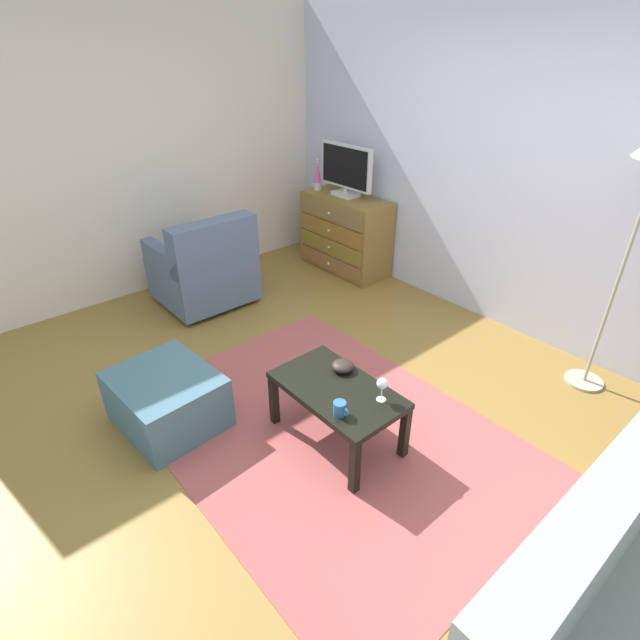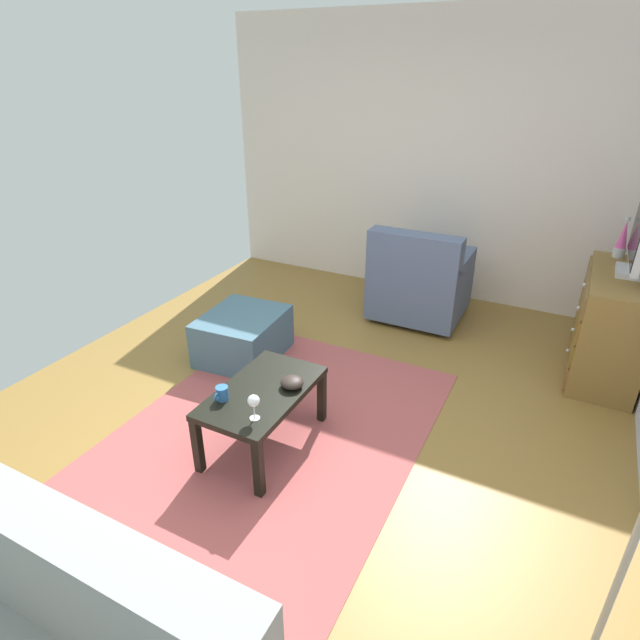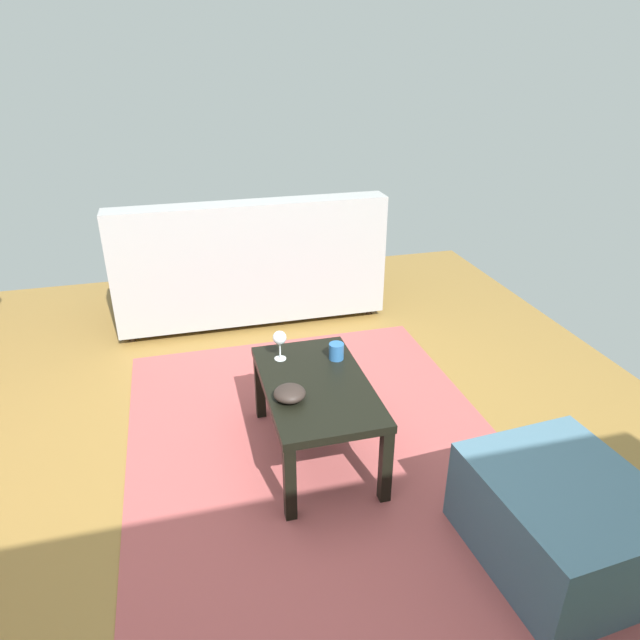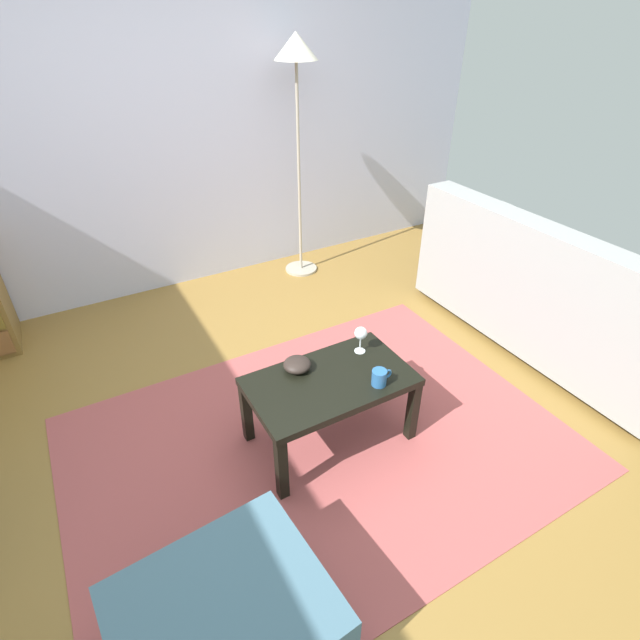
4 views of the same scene
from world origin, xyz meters
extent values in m
cube|color=olive|center=(0.00, 0.00, -0.03)|extent=(5.95, 4.57, 0.05)
cube|color=silver|center=(0.00, 2.05, 1.35)|extent=(5.95, 0.12, 2.70)
cube|color=silver|center=(-2.73, 0.00, 1.35)|extent=(0.12, 4.57, 2.70)
cube|color=#A34C4A|center=(0.20, -0.20, 0.00)|extent=(2.60, 1.90, 0.01)
cube|color=olive|center=(-1.70, 1.74, 0.42)|extent=(1.03, 0.45, 0.83)
cube|color=brown|center=(-1.70, 1.51, 0.13)|extent=(0.97, 0.02, 0.17)
sphere|color=silver|center=(-1.70, 1.49, 0.13)|extent=(0.03, 0.03, 0.03)
cube|color=olive|center=(-1.70, 1.51, 0.32)|extent=(0.97, 0.02, 0.17)
sphere|color=silver|center=(-1.70, 1.49, 0.32)|extent=(0.03, 0.03, 0.03)
cube|color=brown|center=(-1.70, 1.51, 0.51)|extent=(0.97, 0.02, 0.17)
sphere|color=silver|center=(-1.70, 1.49, 0.51)|extent=(0.03, 0.03, 0.03)
cube|color=brown|center=(-1.70, 1.51, 0.71)|extent=(0.97, 0.02, 0.17)
sphere|color=silver|center=(-1.70, 1.49, 0.71)|extent=(0.03, 0.03, 0.03)
cube|color=silver|center=(-1.73, 1.76, 0.85)|extent=(0.28, 0.18, 0.04)
cylinder|color=silver|center=(-1.73, 1.76, 0.90)|extent=(0.04, 0.04, 0.05)
cube|color=silver|center=(-1.73, 1.76, 1.14)|extent=(0.71, 0.05, 0.44)
cube|color=black|center=(-1.73, 1.73, 1.14)|extent=(0.66, 0.01, 0.39)
cylinder|color=#B7B7BC|center=(-2.11, 1.69, 0.87)|extent=(0.09, 0.09, 0.08)
cone|color=#D84C99|center=(-2.11, 1.69, 1.02)|extent=(0.08, 0.08, 0.22)
cylinder|color=#B7B7BC|center=(-2.11, 1.69, 1.15)|extent=(0.04, 0.04, 0.03)
cube|color=black|center=(-0.12, 0.04, 0.19)|extent=(0.05, 0.05, 0.38)
cube|color=black|center=(0.66, 0.04, 0.19)|extent=(0.05, 0.05, 0.38)
cube|color=black|center=(-0.12, -0.39, 0.19)|extent=(0.05, 0.05, 0.38)
cube|color=black|center=(0.66, -0.39, 0.19)|extent=(0.05, 0.05, 0.38)
cube|color=black|center=(0.27, -0.18, 0.40)|extent=(0.84, 0.49, 0.04)
cylinder|color=silver|center=(0.53, -0.06, 0.42)|extent=(0.06, 0.06, 0.00)
cylinder|color=silver|center=(0.53, -0.06, 0.47)|extent=(0.01, 0.01, 0.09)
sphere|color=silver|center=(0.53, -0.06, 0.54)|extent=(0.07, 0.07, 0.07)
cylinder|color=#2A5F99|center=(0.46, -0.33, 0.46)|extent=(0.08, 0.08, 0.09)
torus|color=#2A5F99|center=(0.51, -0.33, 0.47)|extent=(0.05, 0.01, 0.05)
ellipsoid|color=#2C221E|center=(0.16, -0.03, 0.45)|extent=(0.15, 0.15, 0.07)
cylinder|color=#332319|center=(1.78, 0.76, 0.03)|extent=(0.05, 0.05, 0.05)
cube|color=#949796|center=(1.80, -0.11, 0.68)|extent=(0.20, 1.91, 0.47)
cylinder|color=#332319|center=(-2.34, 0.46, 0.03)|extent=(0.05, 0.05, 0.05)
cylinder|color=#332319|center=(-2.34, -0.21, 0.03)|extent=(0.05, 0.05, 0.05)
cylinder|color=#332319|center=(-1.70, 0.46, 0.03)|extent=(0.05, 0.05, 0.05)
cylinder|color=#332319|center=(-1.70, -0.21, 0.03)|extent=(0.05, 0.05, 0.05)
cube|color=slate|center=(-2.02, 0.13, 0.25)|extent=(0.80, 0.83, 0.40)
cube|color=slate|center=(-1.72, 0.13, 0.68)|extent=(0.20, 0.83, 0.46)
cube|color=slate|center=(-2.02, 0.48, 0.55)|extent=(0.76, 0.12, 0.20)
cube|color=slate|center=(-2.02, -0.23, 0.55)|extent=(0.76, 0.12, 0.20)
cube|color=#426476|center=(-0.59, -0.94, 0.19)|extent=(0.74, 0.65, 0.38)
cylinder|color=#A59E8C|center=(1.07, 1.69, 0.01)|extent=(0.28, 0.28, 0.02)
cylinder|color=#A59E8C|center=(1.07, 1.69, 0.85)|extent=(0.02, 0.02, 1.66)
camera|label=1|loc=(2.02, -1.82, 2.31)|focal=27.19mm
camera|label=2|loc=(2.44, 1.34, 2.23)|focal=28.71mm
camera|label=3|loc=(-1.94, 0.39, 1.86)|focal=31.79mm
camera|label=4|loc=(-0.72, -1.81, 2.04)|focal=27.28mm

